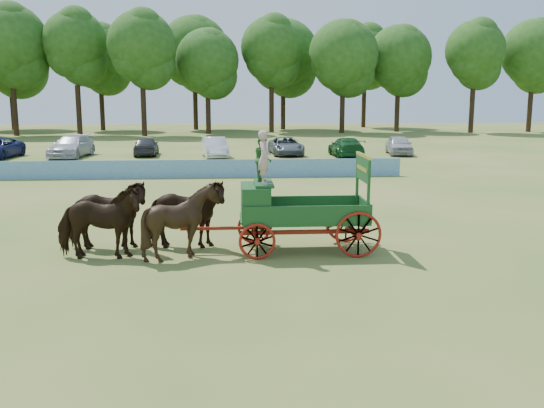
{
  "coord_description": "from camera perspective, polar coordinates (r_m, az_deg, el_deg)",
  "views": [
    {
      "loc": [
        1.92,
        -16.79,
        4.83
      ],
      "look_at": [
        3.31,
        2.35,
        1.3
      ],
      "focal_mm": 40.0,
      "sensor_mm": 36.0,
      "label": 1
    }
  ],
  "objects": [
    {
      "name": "ground",
      "position": [
        17.58,
        -10.33,
        -5.7
      ],
      "size": [
        160.0,
        160.0,
        0.0
      ],
      "primitive_type": "plane",
      "color": "olive",
      "rests_on": "ground"
    },
    {
      "name": "horse_lead_left",
      "position": [
        18.37,
        -15.97,
        -1.71
      ],
      "size": [
        2.64,
        1.29,
        2.19
      ],
      "primitive_type": "imported",
      "rotation": [
        0.0,
        0.0,
        1.53
      ],
      "color": "black",
      "rests_on": "ground"
    },
    {
      "name": "horse_lead_right",
      "position": [
        19.43,
        -15.32,
        -1.03
      ],
      "size": [
        2.62,
        1.24,
        2.19
      ],
      "primitive_type": "imported",
      "rotation": [
        0.0,
        0.0,
        1.55
      ],
      "color": "black",
      "rests_on": "ground"
    },
    {
      "name": "horse_wheel_left",
      "position": [
        18.03,
        -8.48,
        -1.63
      ],
      "size": [
        2.39,
        2.23,
        2.2
      ],
      "primitive_type": "imported",
      "rotation": [
        0.0,
        0.0,
        1.31
      ],
      "color": "black",
      "rests_on": "ground"
    },
    {
      "name": "horse_wheel_right",
      "position": [
        19.1,
        -8.24,
        -0.95
      ],
      "size": [
        2.66,
        1.32,
        2.19
      ],
      "primitive_type": "imported",
      "rotation": [
        0.0,
        0.0,
        1.52
      ],
      "color": "black",
      "rests_on": "ground"
    },
    {
      "name": "farm_dray",
      "position": [
        18.5,
        0.86,
        0.27
      ],
      "size": [
        6.0,
        2.0,
        3.74
      ],
      "color": "maroon",
      "rests_on": "ground"
    },
    {
      "name": "sponsor_banner",
      "position": [
        35.18,
        -8.91,
        3.27
      ],
      "size": [
        26.0,
        0.08,
        1.05
      ],
      "primitive_type": "cube",
      "color": "#1F68AC",
      "rests_on": "ground"
    },
    {
      "name": "parked_cars",
      "position": [
        47.58,
        -12.84,
        5.27
      ],
      "size": [
        43.51,
        7.4,
        1.62
      ],
      "color": "silver",
      "rests_on": "ground"
    },
    {
      "name": "treeline",
      "position": [
        77.35,
        -10.57,
        13.88
      ],
      "size": [
        90.97,
        23.17,
        14.76
      ],
      "color": "#382314",
      "rests_on": "ground"
    }
  ]
}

